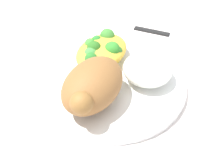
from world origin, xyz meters
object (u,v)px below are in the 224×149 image
plate (112,82)px  mac_cheese_with_broccoli (102,50)px  rice_pile (148,69)px  fork (163,41)px  roasted_chicken (93,86)px  knife (169,34)px

plate → mac_cheese_with_broccoli: size_ratio=2.22×
rice_pile → fork: rice_pile is taller
plate → roasted_chicken: 0.07m
roasted_chicken → rice_pile: (-0.09, 0.05, -0.01)m
mac_cheese_with_broccoli → fork: bearing=150.7°
plate → rice_pile: 0.07m
roasted_chicken → knife: roasted_chicken is taller
knife → roasted_chicken: bearing=-6.3°
roasted_chicken → fork: bearing=173.3°
rice_pile → mac_cheese_with_broccoli: bearing=-96.5°
plate → knife: bearing=171.1°
roasted_chicken → mac_cheese_with_broccoli: roasted_chicken is taller
plate → fork: (-0.17, 0.03, -0.01)m
mac_cheese_with_broccoli → knife: bearing=155.2°
rice_pile → knife: 0.18m
roasted_chicken → mac_cheese_with_broccoli: 0.11m
plate → mac_cheese_with_broccoli: bearing=-132.5°
rice_pile → knife: rice_pile is taller
rice_pile → mac_cheese_with_broccoli: mac_cheese_with_broccoli is taller
roasted_chicken → mac_cheese_with_broccoli: bearing=-155.7°
roasted_chicken → knife: size_ratio=0.66×
roasted_chicken → knife: bearing=173.7°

